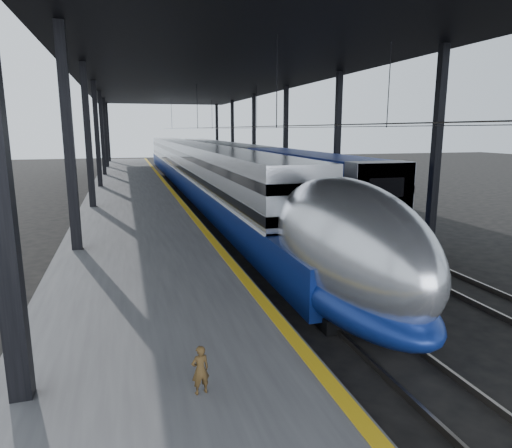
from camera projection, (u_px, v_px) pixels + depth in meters
name	position (u px, v px, depth m)	size (l,w,h in m)	color
ground	(265.00, 307.00, 14.09)	(160.00, 160.00, 0.00)	black
platform	(133.00, 201.00, 31.85)	(6.00, 80.00, 1.00)	#4C4C4F
yellow_strip	(173.00, 192.00, 32.51)	(0.30, 80.00, 0.01)	gold
rails	(243.00, 202.00, 34.11)	(6.52, 80.00, 0.16)	slate
canopy	(206.00, 74.00, 31.57)	(18.00, 75.00, 9.47)	black
tgv_train	(196.00, 170.00, 39.00)	(2.92, 65.20, 4.18)	silver
second_train	(237.00, 164.00, 45.74)	(2.88, 56.05, 3.97)	navy
child	(200.00, 370.00, 7.61)	(0.31, 0.21, 0.86)	#463217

